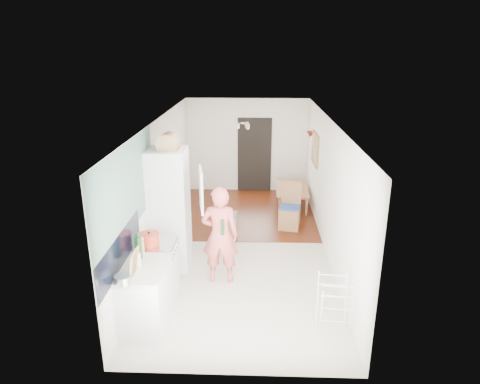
# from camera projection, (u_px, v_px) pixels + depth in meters

# --- Properties ---
(room_shell) EXTENTS (3.20, 7.00, 2.50)m
(room_shell) POSITION_uv_depth(u_px,v_px,m) (243.00, 187.00, 8.08)
(room_shell) COLOR white
(room_shell) RESTS_ON ground
(floor) EXTENTS (3.20, 7.00, 0.01)m
(floor) POSITION_uv_depth(u_px,v_px,m) (243.00, 246.00, 8.49)
(floor) COLOR beige
(floor) RESTS_ON ground
(wood_floor_overlay) EXTENTS (3.20, 3.30, 0.01)m
(wood_floor_overlay) POSITION_uv_depth(u_px,v_px,m) (245.00, 212.00, 10.23)
(wood_floor_overlay) COLOR #531912
(wood_floor_overlay) RESTS_ON room_shell
(sage_wall_panel) EXTENTS (0.02, 3.00, 1.30)m
(sage_wall_panel) POSITION_uv_depth(u_px,v_px,m) (127.00, 190.00, 6.05)
(sage_wall_panel) COLOR slate
(sage_wall_panel) RESTS_ON room_shell
(tile_splashback) EXTENTS (0.02, 1.90, 0.50)m
(tile_splashback) POSITION_uv_depth(u_px,v_px,m) (120.00, 252.00, 5.76)
(tile_splashback) COLOR black
(tile_splashback) RESTS_ON room_shell
(doorway_recess) EXTENTS (0.90, 0.04, 2.00)m
(doorway_recess) POSITION_uv_depth(u_px,v_px,m) (254.00, 155.00, 11.45)
(doorway_recess) COLOR black
(doorway_recess) RESTS_ON room_shell
(base_cabinet) EXTENTS (0.60, 0.90, 0.86)m
(base_cabinet) POSITION_uv_depth(u_px,v_px,m) (145.00, 298.00, 5.98)
(base_cabinet) COLOR white
(base_cabinet) RESTS_ON room_shell
(worktop) EXTENTS (0.62, 0.92, 0.06)m
(worktop) POSITION_uv_depth(u_px,v_px,m) (143.00, 269.00, 5.83)
(worktop) COLOR beige
(worktop) RESTS_ON room_shell
(range_cooker) EXTENTS (0.60, 0.60, 0.88)m
(range_cooker) POSITION_uv_depth(u_px,v_px,m) (157.00, 271.00, 6.69)
(range_cooker) COLOR white
(range_cooker) RESTS_ON room_shell
(cooker_top) EXTENTS (0.60, 0.60, 0.04)m
(cooker_top) POSITION_uv_depth(u_px,v_px,m) (155.00, 244.00, 6.54)
(cooker_top) COLOR #B2B2B5
(cooker_top) RESTS_ON room_shell
(fridge_housing) EXTENTS (0.66, 0.66, 2.15)m
(fridge_housing) POSITION_uv_depth(u_px,v_px,m) (169.00, 210.00, 7.44)
(fridge_housing) COLOR white
(fridge_housing) RESTS_ON room_shell
(fridge_door) EXTENTS (0.14, 0.56, 0.70)m
(fridge_door) POSITION_uv_depth(u_px,v_px,m) (201.00, 190.00, 6.99)
(fridge_door) COLOR white
(fridge_door) RESTS_ON room_shell
(fridge_interior) EXTENTS (0.02, 0.52, 0.66)m
(fridge_interior) POSITION_uv_depth(u_px,v_px,m) (186.00, 184.00, 7.28)
(fridge_interior) COLOR white
(fridge_interior) RESTS_ON room_shell
(pinboard) EXTENTS (0.03, 0.90, 0.70)m
(pinboard) POSITION_uv_depth(u_px,v_px,m) (315.00, 149.00, 9.73)
(pinboard) COLOR tan
(pinboard) RESTS_ON room_shell
(pinboard_frame) EXTENTS (0.00, 0.94, 0.74)m
(pinboard_frame) POSITION_uv_depth(u_px,v_px,m) (314.00, 149.00, 9.73)
(pinboard_frame) COLOR #A56C43
(pinboard_frame) RESTS_ON room_shell
(wall_sconce) EXTENTS (0.18, 0.18, 0.16)m
(wall_sconce) POSITION_uv_depth(u_px,v_px,m) (310.00, 135.00, 10.28)
(wall_sconce) COLOR maroon
(wall_sconce) RESTS_ON room_shell
(person) EXTENTS (0.72, 0.47, 1.97)m
(person) POSITION_uv_depth(u_px,v_px,m) (220.00, 227.00, 6.96)
(person) COLOR #E45E5B
(person) RESTS_ON floor
(dining_table) EXTENTS (0.69, 1.19, 0.41)m
(dining_table) POSITION_uv_depth(u_px,v_px,m) (293.00, 199.00, 10.52)
(dining_table) COLOR #A56C43
(dining_table) RESTS_ON floor
(dining_chair) EXTENTS (0.50, 0.50, 1.01)m
(dining_chair) POSITION_uv_depth(u_px,v_px,m) (290.00, 207.00, 9.17)
(dining_chair) COLOR #A56C43
(dining_chair) RESTS_ON floor
(stool) EXTENTS (0.33, 0.33, 0.42)m
(stool) POSITION_uv_depth(u_px,v_px,m) (229.00, 231.00, 8.70)
(stool) COLOR #A56C43
(stool) RESTS_ON floor
(grey_drape) EXTENTS (0.39, 0.39, 0.17)m
(grey_drape) POSITION_uv_depth(u_px,v_px,m) (227.00, 218.00, 8.58)
(grey_drape) COLOR gray
(grey_drape) RESTS_ON stool
(drying_rack) EXTENTS (0.45, 0.41, 0.81)m
(drying_rack) POSITION_uv_depth(u_px,v_px,m) (334.00, 305.00, 5.87)
(drying_rack) COLOR white
(drying_rack) RESTS_ON floor
(bread_bin) EXTENTS (0.39, 0.37, 0.19)m
(bread_bin) POSITION_uv_depth(u_px,v_px,m) (168.00, 144.00, 7.07)
(bread_bin) COLOR tan
(bread_bin) RESTS_ON fridge_housing
(red_casserole) EXTENTS (0.35, 0.35, 0.18)m
(red_casserole) POSITION_uv_depth(u_px,v_px,m) (149.00, 239.00, 6.47)
(red_casserole) COLOR red
(red_casserole) RESTS_ON cooker_top
(steel_pan) EXTENTS (0.23, 0.23, 0.11)m
(steel_pan) POSITION_uv_depth(u_px,v_px,m) (123.00, 279.00, 5.42)
(steel_pan) COLOR #B2B2B5
(steel_pan) RESTS_ON worktop
(held_bottle) EXTENTS (0.05, 0.05, 0.25)m
(held_bottle) POSITION_uv_depth(u_px,v_px,m) (223.00, 228.00, 6.79)
(held_bottle) COLOR #1F4420
(held_bottle) RESTS_ON person
(bottle_a) EXTENTS (0.09, 0.09, 0.32)m
(bottle_a) POSITION_uv_depth(u_px,v_px,m) (139.00, 248.00, 6.02)
(bottle_a) COLOR #1F4420
(bottle_a) RESTS_ON worktop
(bottle_b) EXTENTS (0.09, 0.09, 0.31)m
(bottle_b) POSITION_uv_depth(u_px,v_px,m) (137.00, 248.00, 6.04)
(bottle_b) COLOR #1F4420
(bottle_b) RESTS_ON worktop
(bottle_c) EXTENTS (0.10, 0.10, 0.20)m
(bottle_c) POSITION_uv_depth(u_px,v_px,m) (138.00, 260.00, 5.81)
(bottle_c) COLOR silver
(bottle_c) RESTS_ON worktop
(pepper_mill_front) EXTENTS (0.08, 0.08, 0.25)m
(pepper_mill_front) POSITION_uv_depth(u_px,v_px,m) (138.00, 248.00, 6.12)
(pepper_mill_front) COLOR tan
(pepper_mill_front) RESTS_ON worktop
(pepper_mill_back) EXTENTS (0.07, 0.07, 0.19)m
(pepper_mill_back) POSITION_uv_depth(u_px,v_px,m) (142.00, 247.00, 6.20)
(pepper_mill_back) COLOR tan
(pepper_mill_back) RESTS_ON worktop
(chopping_boards) EXTENTS (0.08, 0.26, 0.35)m
(chopping_boards) POSITION_uv_depth(u_px,v_px,m) (134.00, 263.00, 5.57)
(chopping_boards) COLOR tan
(chopping_boards) RESTS_ON worktop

